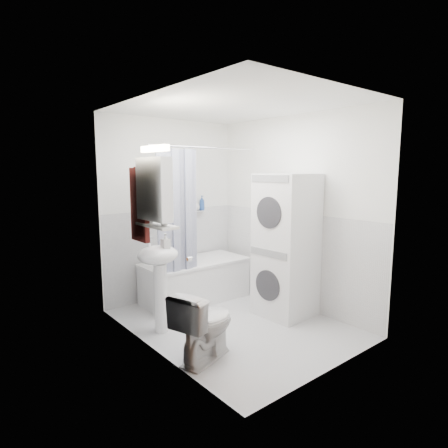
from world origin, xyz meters
TOP-DOWN VIEW (x-y plane):
  - floor at (0.00, 0.00)m, footprint 2.60×2.60m
  - room_walls at (0.00, 0.00)m, footprint 2.60×2.60m
  - wainscot at (0.00, 0.29)m, footprint 1.98×2.58m
  - door at (-0.95, -0.55)m, footprint 0.05×2.00m
  - bathtub at (0.12, 0.92)m, footprint 1.40×0.66m
  - tub_spout at (0.32, 1.25)m, footprint 0.04×0.12m
  - curtain_rod at (0.12, 0.65)m, footprint 1.58×0.02m
  - shower_curtain at (-0.30, 0.65)m, footprint 0.55×0.02m
  - sink at (-0.75, 0.33)m, footprint 0.44×0.37m
  - medicine_cabinet at (-0.90, 0.10)m, footprint 0.13×0.50m
  - shelf at (-0.89, 0.10)m, footprint 0.18×0.54m
  - shower_caddy at (0.37, 1.24)m, footprint 0.22×0.06m
  - towel at (-0.94, 0.35)m, footprint 0.07×0.31m
  - washer_dryer at (0.68, -0.17)m, footprint 0.63×0.62m
  - toilet at (-0.72, -0.45)m, footprint 0.75×0.56m
  - soap_pump at (-0.71, 0.25)m, footprint 0.08×0.17m
  - shelf_bottle at (-0.89, -0.05)m, footprint 0.07×0.18m
  - shelf_cup at (-0.89, 0.22)m, footprint 0.10×0.09m
  - shampoo_a at (0.35, 1.24)m, footprint 0.13×0.17m
  - shampoo_b at (0.47, 1.24)m, footprint 0.08×0.21m

SIDE VIEW (x-z plane):
  - floor at x=0.00m, z-range 0.00..0.00m
  - bathtub at x=0.12m, z-range 0.03..0.56m
  - toilet at x=-0.72m, z-range 0.00..0.66m
  - wainscot at x=0.00m, z-range -0.69..1.89m
  - sink at x=-0.75m, z-range 0.18..1.22m
  - washer_dryer at x=0.68m, z-range 0.00..1.69m
  - tub_spout at x=0.32m, z-range 0.84..0.87m
  - soap_pump at x=-0.71m, z-range 0.91..0.99m
  - door at x=-0.95m, z-range 0.00..2.00m
  - shower_caddy at x=0.37m, z-range 1.14..1.16m
  - shelf at x=-0.89m, z-range 1.19..1.21m
  - shampoo_b at x=0.47m, z-range 1.16..1.24m
  - shampoo_a at x=0.35m, z-range 1.16..1.29m
  - shelf_bottle at x=-0.89m, z-range 1.21..1.28m
  - shower_curtain at x=-0.30m, z-range 0.52..1.98m
  - shelf_cup at x=-0.89m, z-range 1.21..1.31m
  - towel at x=-0.94m, z-range 1.03..1.78m
  - room_walls at x=0.00m, z-range 0.19..2.79m
  - medicine_cabinet at x=-0.90m, z-range 1.21..1.92m
  - curtain_rod at x=0.12m, z-range 1.99..2.01m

